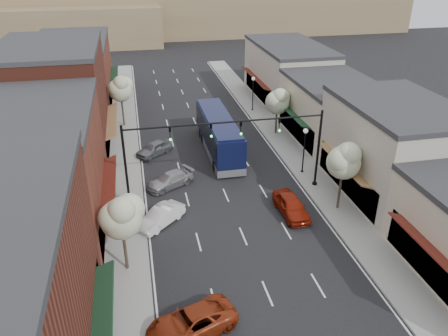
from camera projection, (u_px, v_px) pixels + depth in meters
ground at (250, 253)px, 30.07m from camera, size 160.00×160.00×0.00m
sidewalk_left at (124, 152)px, 44.60m from camera, size 2.80×73.00×0.15m
sidewalk_right at (281, 139)px, 47.71m from camera, size 2.80×73.00×0.15m
curb_left at (138, 151)px, 44.86m from camera, size 0.25×73.00×0.17m
curb_right at (268, 140)px, 47.45m from camera, size 0.25×73.00×0.17m
bldg_left_midnear at (34, 174)px, 30.55m from camera, size 10.14×14.10×9.40m
bldg_left_midfar at (57, 101)px, 42.41m from camera, size 10.14×14.10×10.90m
bldg_left_far at (74, 72)px, 56.92m from camera, size 10.14×18.10×8.40m
bldg_right_midnear at (393, 149)px, 36.05m from camera, size 9.14×12.10×7.90m
bldg_right_midfar at (331, 110)px, 46.84m from camera, size 9.14×12.10×6.40m
bldg_right_far at (288, 72)px, 58.82m from camera, size 9.14×16.10×7.40m
hill_far at (155, 5)px, 105.76m from camera, size 120.00×30.00×12.00m
hill_near at (39, 25)px, 91.60m from camera, size 50.00×20.00×8.00m
signal_mast_right at (292, 140)px, 35.97m from camera, size 8.22×0.46×7.00m
signal_mast_left at (155, 152)px, 33.90m from camera, size 8.22×0.46×7.00m
tree_right_near at (345, 160)px, 33.02m from camera, size 2.85×2.65×5.95m
tree_right_far at (278, 100)px, 47.17m from camera, size 2.85×2.65×5.43m
tree_left_near at (122, 216)px, 26.58m from camera, size 2.85×2.65×5.69m
tree_left_far at (121, 88)px, 49.06m from camera, size 2.85×2.65×6.13m
lamp_post_near at (305, 143)px, 39.29m from camera, size 0.44×0.44×4.44m
lamp_post_far at (253, 88)px, 54.54m from camera, size 0.44×0.44×4.44m
coach_bus at (219, 134)px, 44.05m from camera, size 2.76×12.34×3.77m
red_hatchback at (291, 206)px, 34.10m from camera, size 2.03×4.63×1.55m
parked_car_a at (191, 323)px, 23.61m from camera, size 5.50×3.82×1.40m
parked_car_b at (161, 216)px, 32.90m from camera, size 4.01×3.89×1.36m
parked_car_c at (170, 180)px, 38.12m from camera, size 4.68×3.70×1.27m
parked_car_d at (154, 148)px, 43.94m from camera, size 4.18×3.78×1.38m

